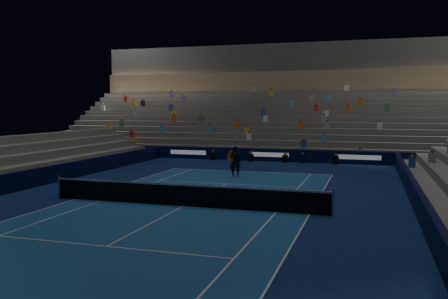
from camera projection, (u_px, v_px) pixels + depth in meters
ground at (184, 206)px, 20.88m from camera, size 90.00×90.00×0.00m
court_surface at (184, 206)px, 20.88m from camera, size 10.97×23.77×0.01m
sponsor_barrier_far at (269, 155)px, 38.45m from camera, size 44.00×0.25×1.00m
sponsor_barrier_east at (422, 209)px, 17.99m from camera, size 0.25×37.00×1.00m
sponsor_barrier_west at (3, 185)px, 23.68m from camera, size 0.25×37.00×1.00m
grandstand_main at (289, 117)px, 47.15m from camera, size 44.00×15.20×11.20m
tennis_net at (184, 195)px, 20.84m from camera, size 12.90×0.10×1.10m
tennis_player at (235, 162)px, 29.62m from camera, size 0.79×0.60×1.94m
broadcast_camera at (237, 158)px, 38.19m from camera, size 0.53×0.91×0.55m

